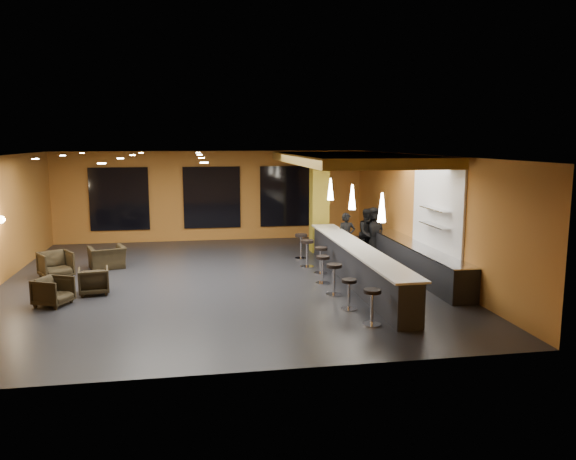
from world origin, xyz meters
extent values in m
cube|color=black|center=(0.00, 0.00, -0.05)|extent=(12.00, 13.00, 0.10)
cube|color=black|center=(0.00, 0.00, 3.55)|extent=(12.00, 13.00, 0.10)
cube|color=#A86625|center=(0.00, 6.55, 1.75)|extent=(12.00, 0.10, 3.50)
cube|color=#A86625|center=(0.00, -6.55, 1.75)|extent=(12.00, 0.10, 3.50)
cube|color=#A86625|center=(6.05, 0.00, 1.75)|extent=(0.10, 13.00, 3.50)
cube|color=olive|center=(4.00, 1.00, 3.36)|extent=(3.60, 8.00, 0.28)
cube|color=black|center=(-3.50, 6.44, 1.70)|extent=(2.20, 0.06, 2.40)
cube|color=black|center=(0.00, 6.44, 1.70)|extent=(2.20, 0.06, 2.40)
cube|color=black|center=(3.00, 6.44, 1.70)|extent=(2.20, 0.06, 2.40)
cube|color=white|center=(5.96, -1.00, 2.00)|extent=(0.06, 3.20, 2.40)
cube|color=black|center=(3.65, -1.00, 0.50)|extent=(0.60, 8.00, 1.00)
cube|color=silver|center=(3.65, -1.00, 1.02)|extent=(0.78, 8.10, 0.05)
cube|color=black|center=(5.65, -0.50, 0.43)|extent=(0.70, 6.00, 0.86)
cube|color=silver|center=(5.65, -0.50, 0.89)|extent=(0.72, 6.00, 0.03)
cube|color=silver|center=(5.82, -1.20, 1.60)|extent=(0.30, 1.50, 0.03)
cube|color=silver|center=(5.82, -1.20, 2.05)|extent=(0.30, 1.50, 0.03)
cube|color=olive|center=(3.65, 3.60, 1.75)|extent=(0.60, 0.60, 3.50)
sphere|color=#FFE5B2|center=(-5.88, 0.50, 1.80)|extent=(0.22, 0.22, 0.22)
cone|color=white|center=(3.65, -3.00, 2.35)|extent=(0.20, 0.20, 0.70)
cone|color=white|center=(3.65, -0.50, 2.35)|extent=(0.20, 0.20, 0.70)
cone|color=white|center=(3.65, 2.00, 2.35)|extent=(0.20, 0.20, 0.70)
imported|color=black|center=(4.19, 1.94, 0.79)|extent=(0.62, 0.44, 1.57)
imported|color=black|center=(5.03, 2.26, 0.83)|extent=(0.93, 0.79, 1.65)
imported|color=black|center=(5.25, 2.38, 0.84)|extent=(0.87, 0.61, 1.69)
imported|color=black|center=(-4.10, -1.81, 0.34)|extent=(0.99, 0.98, 0.68)
imported|color=black|center=(-3.32, -0.91, 0.34)|extent=(0.85, 0.86, 0.69)
imported|color=black|center=(-4.67, 1.04, 0.39)|extent=(1.14, 1.15, 0.77)
imported|color=black|center=(-3.40, 2.06, 0.34)|extent=(1.28, 1.19, 0.68)
cylinder|color=silver|center=(2.97, -4.50, 0.02)|extent=(0.40, 0.40, 0.03)
cylinder|color=silver|center=(2.97, -4.50, 0.37)|extent=(0.07, 0.07, 0.70)
cylinder|color=black|center=(2.97, -4.50, 0.75)|extent=(0.38, 0.38, 0.08)
cylinder|color=silver|center=(2.79, -3.33, 0.01)|extent=(0.37, 0.37, 0.03)
cylinder|color=silver|center=(2.79, -3.33, 0.34)|extent=(0.06, 0.06, 0.64)
cylinder|color=black|center=(2.79, -3.33, 0.69)|extent=(0.35, 0.35, 0.07)
cylinder|color=silver|center=(2.75, -2.08, 0.02)|extent=(0.41, 0.41, 0.03)
cylinder|color=silver|center=(2.75, -2.08, 0.38)|extent=(0.07, 0.07, 0.72)
cylinder|color=black|center=(2.75, -2.08, 0.77)|extent=(0.39, 0.39, 0.08)
cylinder|color=silver|center=(2.74, -0.88, 0.01)|extent=(0.39, 0.39, 0.03)
cylinder|color=silver|center=(2.74, -0.88, 0.36)|extent=(0.07, 0.07, 0.69)
cylinder|color=black|center=(2.74, -0.88, 0.74)|extent=(0.37, 0.37, 0.08)
cylinder|color=silver|center=(2.94, 0.27, 0.02)|extent=(0.40, 0.40, 0.03)
cylinder|color=silver|center=(2.94, 0.27, 0.37)|extent=(0.07, 0.07, 0.71)
cylinder|color=black|center=(2.94, 0.27, 0.76)|extent=(0.38, 0.38, 0.08)
cylinder|color=silver|center=(2.72, 1.16, 0.02)|extent=(0.44, 0.44, 0.03)
cylinder|color=silver|center=(2.72, 1.16, 0.40)|extent=(0.08, 0.08, 0.76)
cylinder|color=black|center=(2.72, 1.16, 0.82)|extent=(0.41, 0.41, 0.09)
cylinder|color=silver|center=(2.77, 2.42, 0.02)|extent=(0.42, 0.42, 0.03)
cylinder|color=silver|center=(2.77, 2.42, 0.39)|extent=(0.07, 0.07, 0.74)
cylinder|color=black|center=(2.77, 2.42, 0.79)|extent=(0.40, 0.40, 0.08)
camera|label=1|loc=(-0.76, -15.58, 3.93)|focal=35.00mm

